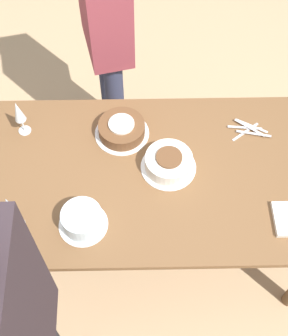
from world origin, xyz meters
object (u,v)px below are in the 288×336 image
person_cutting (105,18)px  person_watching (10,331)px  wine_glass_far (18,112)px  cake_front_chocolate (122,129)px  cake_back_decorated (82,220)px  wine_glass_near (10,207)px  cake_center_white (169,163)px

person_cutting → person_watching: (0.26, 1.59, 0.08)m
wine_glass_far → person_cutting: person_cutting is taller
cake_front_chocolate → cake_back_decorated: bearing=71.5°
wine_glass_far → person_watching: bearing=97.8°
wine_glass_far → wine_glass_near: bearing=93.7°
cake_center_white → cake_front_chocolate: (0.22, -0.20, -0.00)m
cake_front_chocolate → person_watching: bearing=71.5°
cake_center_white → wine_glass_near: 0.73m
cake_center_white → person_watching: person_watching is taller
cake_center_white → wine_glass_near: size_ratio=1.11×
cake_back_decorated → cake_front_chocolate: bearing=-108.5°
wine_glass_far → cake_back_decorated: bearing=121.4°
cake_center_white → cake_front_chocolate: size_ratio=0.98×
cake_back_decorated → person_watching: bearing=71.5°
wine_glass_far → person_cutting: bearing=-125.8°
person_watching → cake_front_chocolate: bearing=-20.1°
cake_front_chocolate → person_cutting: 0.62m
cake_center_white → cake_front_chocolate: 0.30m
cake_back_decorated → person_watching: (0.17, 0.52, 0.26)m
cake_center_white → wine_glass_near: (0.67, 0.28, 0.12)m
wine_glass_near → cake_center_white: bearing=-156.9°
cake_front_chocolate → wine_glass_near: 0.67m
wine_glass_far → person_watching: (-0.14, 1.04, 0.17)m
person_cutting → wine_glass_near: bearing=-31.8°
cake_front_chocolate → wine_glass_near: bearing=47.4°
cake_front_chocolate → person_cutting: bearing=-81.9°
wine_glass_near → person_cutting: size_ratio=0.14×
wine_glass_far → person_watching: size_ratio=0.12×
person_cutting → person_watching: 1.61m
wine_glass_near → wine_glass_far: wine_glass_near is taller
wine_glass_near → person_watching: person_watching is taller
cake_front_chocolate → person_watching: 1.10m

